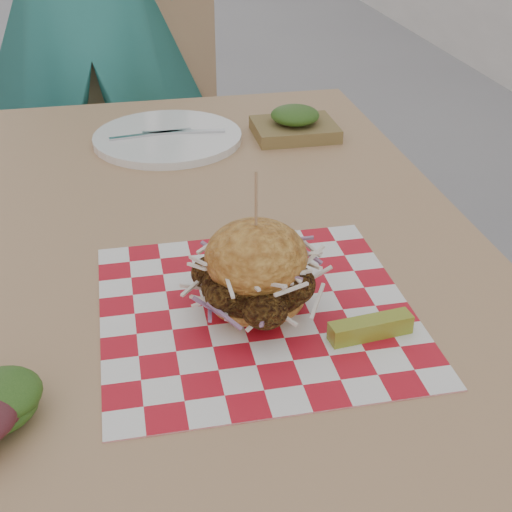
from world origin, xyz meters
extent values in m
plane|color=gray|center=(0.00, 0.00, 0.00)|extent=(80.00, 80.00, 0.00)
cube|color=tan|center=(-0.10, -0.28, 0.73)|extent=(0.80, 1.20, 0.04)
cylinder|color=#333338|center=(-0.44, 0.26, 0.35)|extent=(0.05, 0.05, 0.71)
cylinder|color=#333338|center=(0.24, 0.26, 0.35)|extent=(0.05, 0.05, 0.71)
cube|color=tan|center=(-0.10, 0.69, 0.45)|extent=(0.47, 0.47, 0.04)
cube|color=tan|center=(-0.13, 0.88, 0.70)|extent=(0.42, 0.10, 0.50)
cylinder|color=#333338|center=(-0.25, 0.48, 0.21)|extent=(0.03, 0.03, 0.43)
cylinder|color=#333338|center=(0.11, 0.53, 0.21)|extent=(0.03, 0.03, 0.43)
cylinder|color=#333338|center=(-0.30, 0.84, 0.21)|extent=(0.03, 0.03, 0.43)
cylinder|color=#333338|center=(0.05, 0.89, 0.21)|extent=(0.03, 0.03, 0.43)
cube|color=red|center=(-0.05, -0.49, 0.75)|extent=(0.36, 0.36, 0.00)
ellipsoid|color=gold|center=(-0.05, -0.49, 0.77)|extent=(0.11, 0.11, 0.04)
ellipsoid|color=brown|center=(-0.05, -0.49, 0.79)|extent=(0.13, 0.12, 0.06)
ellipsoid|color=gold|center=(-0.05, -0.49, 0.82)|extent=(0.12, 0.12, 0.08)
cylinder|color=tan|center=(-0.05, -0.49, 0.88)|extent=(0.00, 0.00, 0.09)
cube|color=olive|center=(0.07, -0.56, 0.76)|extent=(0.10, 0.03, 0.02)
ellipsoid|color=#3F1419|center=(-0.32, -0.62, 0.76)|extent=(0.08, 0.08, 0.03)
cylinder|color=white|center=(-0.10, 0.08, 0.76)|extent=(0.27, 0.27, 0.01)
cube|color=silver|center=(-0.13, 0.08, 0.77)|extent=(0.15, 0.03, 0.00)
cube|color=silver|center=(-0.07, 0.08, 0.77)|extent=(0.15, 0.03, 0.00)
cube|color=olive|center=(0.14, 0.06, 0.76)|extent=(0.15, 0.12, 0.02)
ellipsoid|color=#204614|center=(0.14, 0.06, 0.79)|extent=(0.09, 0.09, 0.03)
camera|label=1|loc=(-0.18, -1.16, 1.23)|focal=50.00mm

